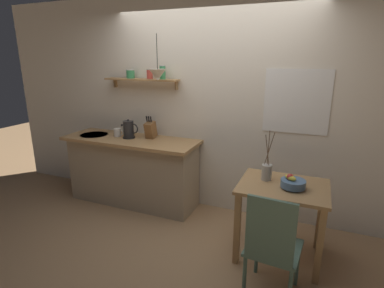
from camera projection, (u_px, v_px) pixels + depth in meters
name	position (u px, v px, depth m)	size (l,w,h in m)	color
ground_plane	(192.00, 227.00, 3.60)	(14.00, 14.00, 0.00)	#A87F56
back_wall	(227.00, 107.00, 3.73)	(6.80, 0.11, 2.70)	silver
kitchen_counter	(133.00, 170.00, 4.12)	(1.83, 0.63, 0.92)	tan
wall_shelf	(143.00, 77.00, 3.90)	(1.03, 0.20, 0.30)	tan
dining_table	(282.00, 199.00, 2.93)	(0.83, 0.67, 0.77)	tan
dining_chair_near	(272.00, 244.00, 2.39)	(0.45, 0.46, 0.96)	#4C6B5B
fruit_bowl	(293.00, 183.00, 2.81)	(0.23, 0.23, 0.14)	#51759E
twig_vase	(267.00, 171.00, 2.99)	(0.10, 0.10, 0.51)	#B7B2A8
electric_kettle	(129.00, 130.00, 3.97)	(0.25, 0.16, 0.25)	black
knife_block	(151.00, 130.00, 3.96)	(0.11, 0.18, 0.30)	brown
coffee_mug_by_sink	(118.00, 132.00, 4.07)	(0.14, 0.09, 0.11)	white
pendant_lamp	(158.00, 75.00, 3.55)	(0.21, 0.21, 0.52)	black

